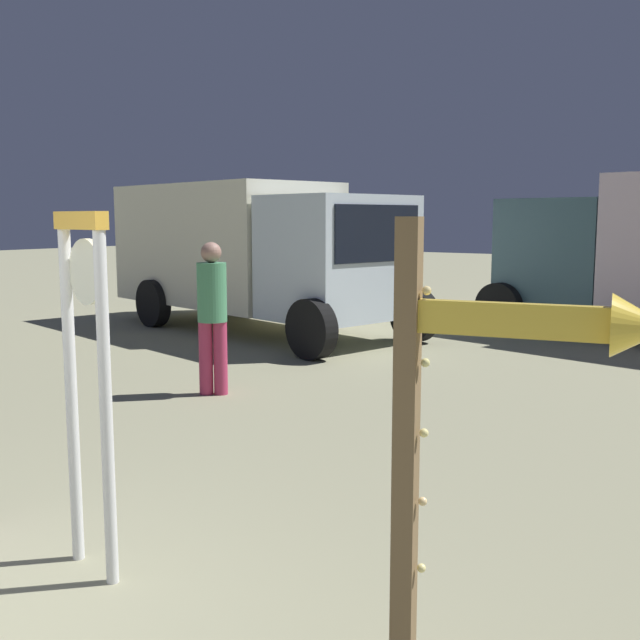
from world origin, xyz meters
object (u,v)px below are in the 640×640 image
object	(u,v)px
person_distant	(212,310)
box_truck_near	(250,248)
arrow_sign	(495,394)
standing_clock	(87,355)

from	to	relation	value
person_distant	box_truck_near	xyz separation A→B (m)	(-2.91, 4.25, 0.51)
box_truck_near	person_distant	bearing A→B (deg)	-55.56
arrow_sign	person_distant	bearing A→B (deg)	143.63
arrow_sign	box_truck_near	bearing A→B (deg)	134.70
standing_clock	person_distant	bearing A→B (deg)	123.13
standing_clock	arrow_sign	xyz separation A→B (m)	(2.34, 0.20, 0.05)
arrow_sign	standing_clock	bearing A→B (deg)	-175.14
arrow_sign	person_distant	distance (m)	5.93
person_distant	standing_clock	bearing A→B (deg)	-56.87
box_truck_near	standing_clock	bearing A→B (deg)	-56.17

